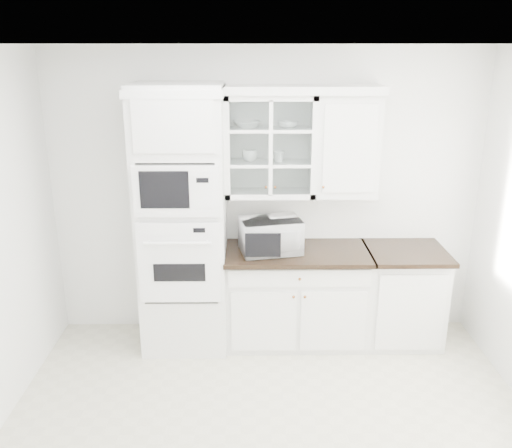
{
  "coord_description": "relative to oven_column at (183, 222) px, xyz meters",
  "views": [
    {
      "loc": [
        -0.15,
        -3.16,
        2.7
      ],
      "look_at": [
        -0.1,
        1.05,
        1.3
      ],
      "focal_mm": 38.0,
      "sensor_mm": 36.0,
      "label": 1
    }
  ],
  "objects": [
    {
      "name": "upper_cabinet_solid",
      "position": [
        1.46,
        0.17,
        0.65
      ],
      "size": [
        0.55,
        0.33,
        0.9
      ],
      "primitive_type": "cube",
      "color": "silver",
      "rests_on": "room_shell"
    },
    {
      "name": "base_cabinet_run",
      "position": [
        1.03,
        0.03,
        -0.74
      ],
      "size": [
        1.32,
        0.67,
        0.92
      ],
      "color": "silver",
      "rests_on": "ground"
    },
    {
      "name": "extra_base_cabinet",
      "position": [
        2.03,
        0.03,
        -0.74
      ],
      "size": [
        0.72,
        0.67,
        0.92
      ],
      "color": "silver",
      "rests_on": "ground"
    },
    {
      "name": "countertop_microwave",
      "position": [
        0.78,
        0.01,
        -0.13
      ],
      "size": [
        0.61,
        0.54,
        0.31
      ],
      "primitive_type": "imported",
      "rotation": [
        0.0,
        0.0,
        3.35
      ],
      "color": "white",
      "rests_on": "base_cabinet_run"
    },
    {
      "name": "cup_b",
      "position": [
        0.86,
        0.15,
        0.56
      ],
      "size": [
        0.13,
        0.13,
        0.1
      ],
      "primitive_type": "imported",
      "rotation": [
        0.0,
        0.0,
        -0.31
      ],
      "color": "white",
      "rests_on": "upper_cabinet_glass"
    },
    {
      "name": "oven_column",
      "position": [
        0.0,
        0.0,
        0.0
      ],
      "size": [
        0.76,
        0.68,
        2.4
      ],
      "color": "silver",
      "rests_on": "ground"
    },
    {
      "name": "room_shell",
      "position": [
        0.75,
        -0.99,
        0.58
      ],
      "size": [
        4.0,
        3.5,
        2.7
      ],
      "color": "white",
      "rests_on": "ground"
    },
    {
      "name": "upper_cabinet_glass",
      "position": [
        0.78,
        0.17,
        0.65
      ],
      "size": [
        0.8,
        0.33,
        0.9
      ],
      "color": "silver",
      "rests_on": "room_shell"
    },
    {
      "name": "ground",
      "position": [
        0.75,
        -1.42,
        -1.19
      ],
      "size": [
        4.0,
        3.5,
        0.01
      ],
      "primitive_type": "cube",
      "color": "beige",
      "rests_on": "ground"
    },
    {
      "name": "bowl_b",
      "position": [
        0.93,
        0.17,
        0.84
      ],
      "size": [
        0.19,
        0.19,
        0.06
      ],
      "primitive_type": "imported",
      "rotation": [
        0.0,
        0.0,
        0.05
      ],
      "color": "white",
      "rests_on": "upper_cabinet_glass"
    },
    {
      "name": "cup_a",
      "position": [
        0.6,
        0.17,
        0.56
      ],
      "size": [
        0.14,
        0.14,
        0.11
      ],
      "primitive_type": "imported",
      "rotation": [
        0.0,
        0.0,
        -0.04
      ],
      "color": "white",
      "rests_on": "upper_cabinet_glass"
    },
    {
      "name": "crown_molding",
      "position": [
        0.68,
        0.14,
        1.14
      ],
      "size": [
        2.14,
        0.38,
        0.07
      ],
      "primitive_type": "cube",
      "color": "white",
      "rests_on": "room_shell"
    },
    {
      "name": "bowl_a",
      "position": [
        0.57,
        0.18,
        0.84
      ],
      "size": [
        0.3,
        0.3,
        0.06
      ],
      "primitive_type": "imported",
      "rotation": [
        0.0,
        0.0,
        0.33
      ],
      "color": "white",
      "rests_on": "upper_cabinet_glass"
    }
  ]
}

